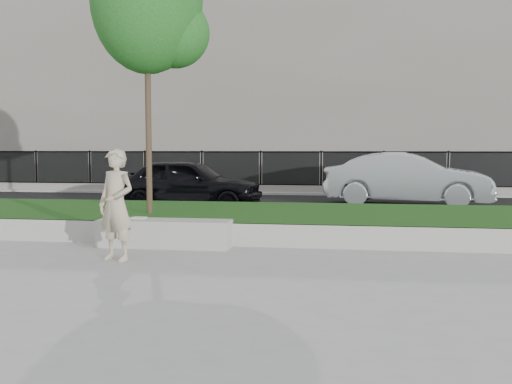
% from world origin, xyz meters
% --- Properties ---
extents(ground, '(90.00, 90.00, 0.00)m').
position_xyz_m(ground, '(0.00, 0.00, 0.00)').
color(ground, gray).
rests_on(ground, ground).
extents(grass_bank, '(34.00, 4.00, 0.40)m').
position_xyz_m(grass_bank, '(0.00, 3.00, 0.20)').
color(grass_bank, '#0F370D').
rests_on(grass_bank, ground).
extents(grass_kerb, '(34.00, 0.08, 0.40)m').
position_xyz_m(grass_kerb, '(0.00, 1.04, 0.20)').
color(grass_kerb, gray).
rests_on(grass_kerb, ground).
extents(street, '(34.00, 7.00, 0.04)m').
position_xyz_m(street, '(0.00, 8.50, 0.02)').
color(street, black).
rests_on(street, ground).
extents(far_pavement, '(34.00, 3.00, 0.12)m').
position_xyz_m(far_pavement, '(0.00, 13.00, 0.06)').
color(far_pavement, gray).
rests_on(far_pavement, ground).
extents(iron_fence, '(32.00, 0.30, 1.50)m').
position_xyz_m(iron_fence, '(0.00, 12.00, 0.54)').
color(iron_fence, slate).
rests_on(iron_fence, far_pavement).
extents(building_facade, '(34.00, 10.00, 10.00)m').
position_xyz_m(building_facade, '(0.00, 20.00, 5.00)').
color(building_facade, slate).
rests_on(building_facade, ground).
extents(stone_bench, '(2.30, 0.58, 0.47)m').
position_xyz_m(stone_bench, '(-0.69, 0.80, 0.24)').
color(stone_bench, gray).
rests_on(stone_bench, ground).
extents(man, '(0.72, 0.59, 1.70)m').
position_xyz_m(man, '(-1.05, -0.43, 0.85)').
color(man, tan).
rests_on(man, ground).
extents(book, '(0.27, 0.22, 0.03)m').
position_xyz_m(book, '(-1.19, 0.90, 0.48)').
color(book, beige).
rests_on(book, stone_bench).
extents(young_tree, '(2.30, 2.20, 5.62)m').
position_xyz_m(young_tree, '(-1.42, 2.40, 4.49)').
color(young_tree, '#38281C').
rests_on(young_tree, grass_bank).
extents(car_dark, '(4.16, 1.85, 1.39)m').
position_xyz_m(car_dark, '(-1.84, 6.58, 0.73)').
color(car_dark, black).
rests_on(car_dark, street).
extents(car_silver, '(4.89, 2.33, 1.55)m').
position_xyz_m(car_silver, '(4.23, 8.38, 0.81)').
color(car_silver, '#9FA3A8').
rests_on(car_silver, street).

